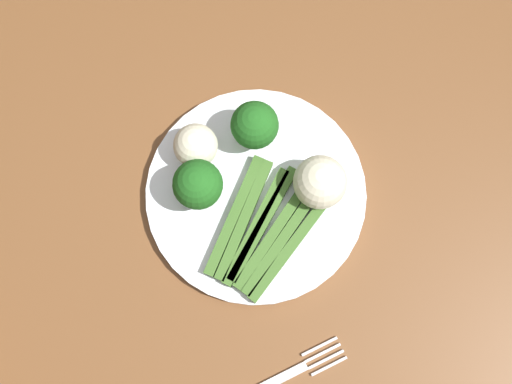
% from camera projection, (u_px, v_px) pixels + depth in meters
% --- Properties ---
extents(ground_plane, '(6.00, 6.00, 0.02)m').
position_uv_depth(ground_plane, '(277.00, 275.00, 1.50)').
color(ground_plane, tan).
extents(dining_table, '(1.31, 0.90, 0.76)m').
position_uv_depth(dining_table, '(293.00, 229.00, 0.85)').
color(dining_table, brown).
rests_on(dining_table, ground_plane).
extents(plate, '(0.26, 0.26, 0.01)m').
position_uv_depth(plate, '(256.00, 194.00, 0.75)').
color(plate, white).
rests_on(plate, dining_table).
extents(asparagus_bundle, '(0.16, 0.17, 0.01)m').
position_uv_depth(asparagus_bundle, '(263.00, 230.00, 0.72)').
color(asparagus_bundle, '#3D6626').
rests_on(asparagus_bundle, plate).
extents(broccoli_back, '(0.06, 0.06, 0.07)m').
position_uv_depth(broccoli_back, '(198.00, 185.00, 0.70)').
color(broccoli_back, '#4C7F2B').
rests_on(broccoli_back, plate).
extents(broccoli_front_left, '(0.06, 0.06, 0.07)m').
position_uv_depth(broccoli_front_left, '(255.00, 125.00, 0.72)').
color(broccoli_front_left, '#4C7F2B').
rests_on(broccoli_front_left, plate).
extents(cauliflower_front, '(0.05, 0.05, 0.05)m').
position_uv_depth(cauliflower_front, '(196.00, 146.00, 0.72)').
color(cauliflower_front, beige).
rests_on(cauliflower_front, plate).
extents(cauliflower_edge, '(0.06, 0.06, 0.06)m').
position_uv_depth(cauliflower_edge, '(320.00, 182.00, 0.71)').
color(cauliflower_edge, beige).
rests_on(cauliflower_edge, plate).
extents(fork, '(0.03, 0.17, 0.00)m').
position_uv_depth(fork, '(279.00, 379.00, 0.70)').
color(fork, silver).
rests_on(fork, dining_table).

